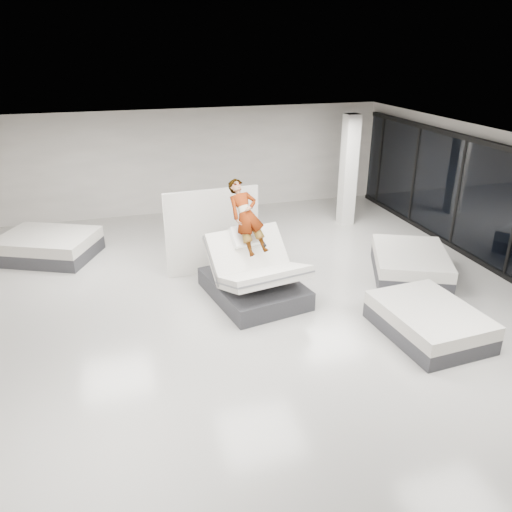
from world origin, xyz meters
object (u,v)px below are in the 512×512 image
hero_bed (254,278)px  remote (264,244)px  column (348,171)px  flat_bed_right_near (429,321)px  divider_panel (213,231)px  person (247,232)px  flat_bed_right_far (410,263)px  flat_bed_left_far (48,246)px

hero_bed → remote: hero_bed is taller
column → flat_bed_right_near: bearing=-101.4°
hero_bed → divider_panel: divider_panel is taller
flat_bed_right_near → column: bearing=78.6°
flat_bed_right_near → column: column is taller
person → flat_bed_right_far: person is taller
divider_panel → flat_bed_left_far: size_ratio=0.81×
person → divider_panel: bearing=101.1°
flat_bed_left_far → divider_panel: bearing=-27.1°
person → flat_bed_left_far: 5.48m
flat_bed_left_far → remote: bearing=-37.2°
remote → flat_bed_right_near: (2.47, -2.34, -0.91)m
hero_bed → flat_bed_left_far: (-4.39, 3.52, -0.15)m
flat_bed_left_far → flat_bed_right_near: bearing=-39.5°
flat_bed_right_far → column: bearing=87.9°
divider_panel → flat_bed_right_near: bearing=-53.8°
divider_panel → hero_bed: bearing=-74.2°
divider_panel → flat_bed_left_far: 4.36m
flat_bed_right_far → remote: bearing=-179.5°
person → flat_bed_right_far: (3.85, -0.27, -1.09)m
divider_panel → flat_bed_right_near: size_ratio=1.03×
hero_bed → flat_bed_right_far: bearing=0.9°
remote → flat_bed_left_far: size_ratio=0.05×
divider_panel → column: 5.04m
flat_bed_right_far → flat_bed_left_far: (-8.17, 3.46, 0.01)m
divider_panel → flat_bed_right_near: divider_panel is taller
hero_bed → flat_bed_right_far: 3.79m
flat_bed_right_near → hero_bed: bearing=139.3°
hero_bed → flat_bed_right_near: (2.69, -2.32, -0.18)m
flat_bed_left_far → column: bearing=1.9°
flat_bed_right_near → remote: bearing=136.5°
remote → hero_bed: bearing=176.7°
column → flat_bed_right_far: bearing=-92.1°
flat_bed_right_near → flat_bed_right_far: bearing=65.2°
hero_bed → remote: 0.77m
remote → divider_panel: (-0.77, 1.53, -0.19)m
person → remote: 0.46m
remote → flat_bed_left_far: remote is taller
flat_bed_right_near → flat_bed_left_far: 9.17m
divider_panel → flat_bed_right_far: divider_panel is taller
flat_bed_right_far → flat_bed_left_far: bearing=157.1°
remote → flat_bed_right_near: size_ratio=0.07×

